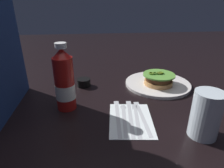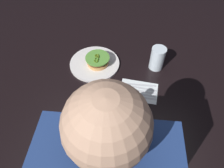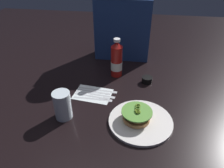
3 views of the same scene
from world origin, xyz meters
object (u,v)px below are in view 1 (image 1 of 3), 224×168
Objects in this scene: napkin at (131,119)px; table_knife at (130,114)px; ketchup_bottle at (65,82)px; butter_knife at (142,114)px; water_glass at (206,115)px; fork_utensil at (137,115)px; dinner_plate at (157,84)px; burger_sandwich at (159,79)px; steak_knife at (118,114)px; condiment_cup at (84,82)px; spoon_utensil at (124,113)px.

table_knife reaches higher than napkin.
butter_knife is at bearing -107.44° from ketchup_bottle.
napkin is at bearing 117.69° from butter_knife.
water_glass is 0.70× the size of fork_utensil.
burger_sandwich is (-0.02, 0.00, 0.03)m from dinner_plate.
butter_knife is 0.08m from steak_knife.
ketchup_bottle is 3.88× the size of condiment_cup.
fork_utensil is (-0.23, 0.15, -0.00)m from dinner_plate.
dinner_plate is 0.26m from butter_knife.
dinner_plate reaches higher than spoon_utensil.
butter_knife is at bearing -62.31° from napkin.
napkin is at bearing -151.19° from condiment_cup.
fork_utensil is (-0.00, 0.02, 0.00)m from butter_knife.
spoon_utensil is at bearing -109.52° from ketchup_bottle.
spoon_utensil is at bearing -151.08° from condiment_cup.
spoon_utensil is at bearing 77.46° from table_knife.
napkin is at bearing 145.71° from dinner_plate.
napkin is (-0.27, -0.15, -0.01)m from condiment_cup.
dinner_plate is at bearing -36.77° from table_knife.
dinner_plate is at bearing -94.48° from condiment_cup.
burger_sandwich is 0.26m from table_knife.
napkin is 1.00× the size of fork_utensil.
condiment_cup is at bearing 25.08° from steak_knife.
butter_knife and steak_knife have the same top height.
dinner_plate is at bearing -32.38° from fork_utensil.
napkin is 0.04m from butter_knife.
steak_knife is at bearing 136.49° from dinner_plate.
ketchup_bottle reaches higher than condiment_cup.
table_knife and spoon_utensil have the same top height.
fork_utensil is (-0.21, 0.14, -0.03)m from burger_sandwich.
fork_utensil is at bearing -110.52° from spoon_utensil.
burger_sandwich is at bearing -33.79° from fork_utensil.
water_glass is at bearing -128.87° from butter_knife.
napkin is at bearing -152.09° from spoon_utensil.
fork_utensil is at bearing -146.15° from condiment_cup.
table_knife is at bearing -148.12° from condiment_cup.
ketchup_bottle is 0.22m from spoon_utensil.
burger_sandwich is 0.24m from butter_knife.
table_knife is (-0.25, -0.15, -0.01)m from condiment_cup.
steak_knife is (-0.24, -0.11, -0.01)m from condiment_cup.
water_glass reaches higher than condiment_cup.
ketchup_bottle is 1.14× the size of butter_knife.
burger_sandwich is 0.32m from condiment_cup.
water_glass is 0.24m from spoon_utensil.
steak_knife is (0.01, 0.06, 0.00)m from fork_utensil.
spoon_utensil is (0.01, 0.04, -0.00)m from fork_utensil.
steak_knife is at bearing 134.50° from burger_sandwich.
ketchup_bottle reaches higher than steak_knife.
table_knife is 0.02m from spoon_utensil.
steak_knife is (0.00, 0.02, 0.00)m from spoon_utensil.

